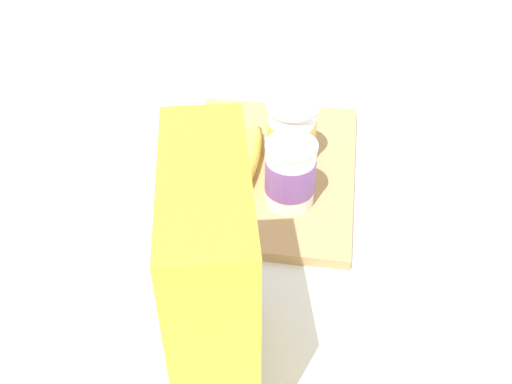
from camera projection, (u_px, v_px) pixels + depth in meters
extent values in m
plane|color=white|center=(267.00, 175.00, 0.92)|extent=(2.40, 2.40, 0.00)
cube|color=tan|center=(267.00, 171.00, 0.91)|extent=(0.35, 0.26, 0.02)
cube|color=yellow|center=(211.00, 283.00, 0.58)|extent=(0.21, 0.12, 0.27)
cylinder|color=white|center=(291.00, 134.00, 0.89)|extent=(0.07, 0.07, 0.09)
cylinder|color=gold|center=(291.00, 134.00, 0.89)|extent=(0.07, 0.07, 0.04)
cylinder|color=silver|center=(293.00, 107.00, 0.86)|extent=(0.08, 0.08, 0.00)
cylinder|color=white|center=(290.00, 174.00, 0.82)|extent=(0.07, 0.07, 0.09)
cylinder|color=#7A4C99|center=(290.00, 174.00, 0.82)|extent=(0.07, 0.07, 0.05)
cylinder|color=silver|center=(292.00, 145.00, 0.79)|extent=(0.07, 0.07, 0.00)
ellipsoid|color=#EFD850|center=(233.00, 155.00, 0.90)|extent=(0.16, 0.08, 0.04)
ellipsoid|color=#EFD850|center=(247.00, 161.00, 0.88)|extent=(0.17, 0.04, 0.04)
cylinder|color=brown|center=(257.00, 134.00, 0.95)|extent=(0.01, 0.01, 0.02)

